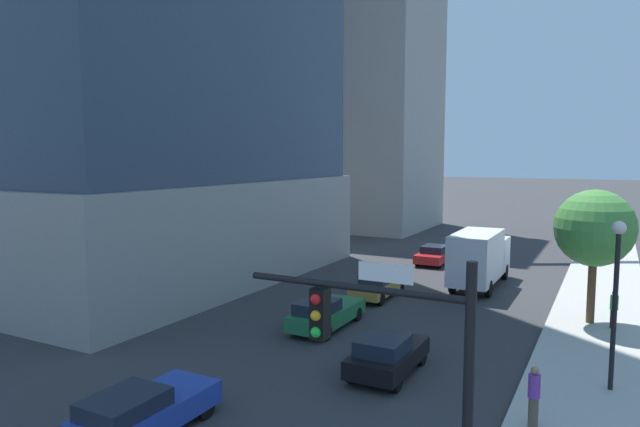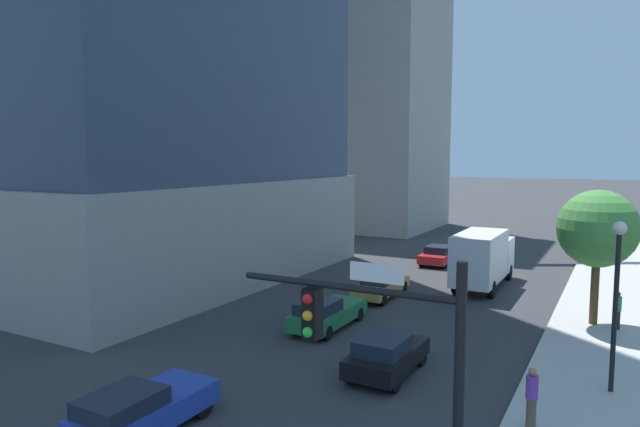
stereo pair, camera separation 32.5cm
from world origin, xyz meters
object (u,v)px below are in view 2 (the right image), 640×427
(car_red, at_px, (439,255))
(box_truck, at_px, (483,257))
(pedestrian_green_shirt, at_px, (617,310))
(car_gold, at_px, (381,285))
(car_blue, at_px, (141,409))
(construction_building, at_px, (368,65))
(pedestrian_purple_shirt, at_px, (532,397))
(car_black, at_px, (386,355))
(traffic_light_pole, at_px, (386,356))
(street_tree, at_px, (598,229))
(car_green, at_px, (326,313))
(street_lamp, at_px, (617,281))

(car_red, xyz_separation_m, box_truck, (4.44, -5.85, 1.20))
(box_truck, relative_size, pedestrian_green_shirt, 4.39)
(car_gold, distance_m, car_blue, 17.55)
(construction_building, height_order, pedestrian_purple_shirt, construction_building)
(box_truck, xyz_separation_m, pedestrian_green_shirt, (7.21, -5.74, -0.86))
(car_red, height_order, box_truck, box_truck)
(car_black, height_order, car_blue, car_black)
(traffic_light_pole, height_order, car_gold, traffic_light_pole)
(traffic_light_pole, bearing_deg, street_tree, 81.30)
(car_green, bearing_deg, box_truck, 68.92)
(construction_building, xyz_separation_m, box_truck, (17.92, -23.37, -15.75))
(car_gold, bearing_deg, pedestrian_green_shirt, -3.21)
(construction_building, xyz_separation_m, pedestrian_green_shirt, (25.13, -29.12, -16.61))
(car_red, bearing_deg, box_truck, -52.82)
(box_truck, height_order, pedestrian_purple_shirt, box_truck)
(street_tree, relative_size, box_truck, 0.82)
(pedestrian_green_shirt, distance_m, pedestrian_purple_shirt, 11.68)
(car_green, distance_m, pedestrian_purple_shirt, 11.24)
(construction_building, bearing_deg, street_lamp, -55.63)
(car_green, height_order, car_gold, car_green)
(car_red, bearing_deg, car_blue, -90.00)
(car_green, xyz_separation_m, pedestrian_green_shirt, (11.64, 5.77, 0.30))
(box_truck, bearing_deg, car_black, -90.00)
(street_lamp, relative_size, car_gold, 1.24)
(street_lamp, distance_m, pedestrian_green_shirt, 8.08)
(car_blue, distance_m, pedestrian_green_shirt, 20.52)
(street_tree, height_order, box_truck, street_tree)
(street_lamp, xyz_separation_m, car_gold, (-11.60, 8.22, -3.14))
(car_black, bearing_deg, street_tree, 57.77)
(traffic_light_pole, distance_m, box_truck, 24.18)
(car_blue, height_order, box_truck, box_truck)
(construction_building, bearing_deg, car_blue, -73.67)
(traffic_light_pole, bearing_deg, car_blue, 171.34)
(street_tree, xyz_separation_m, box_truck, (-6.25, 5.35, -2.68))
(construction_building, relative_size, car_black, 9.62)
(box_truck, bearing_deg, car_gold, -131.09)
(pedestrian_green_shirt, bearing_deg, car_black, -127.14)
(car_black, height_order, pedestrian_purple_shirt, pedestrian_purple_shirt)
(car_red, distance_m, pedestrian_purple_shirt, 25.04)
(construction_building, relative_size, box_truck, 5.18)
(box_truck, bearing_deg, pedestrian_purple_shirt, -73.14)
(car_red, bearing_deg, traffic_light_pole, -75.18)
(street_lamp, xyz_separation_m, car_green, (-11.60, 1.80, -3.14))
(box_truck, bearing_deg, pedestrian_green_shirt, -38.55)
(car_gold, bearing_deg, box_truck, 48.91)
(car_green, xyz_separation_m, car_gold, (-0.00, 6.43, 0.00))
(car_gold, bearing_deg, traffic_light_pole, -67.26)
(car_green, height_order, car_black, car_black)
(car_black, height_order, car_red, car_black)
(car_red, bearing_deg, construction_building, 127.58)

